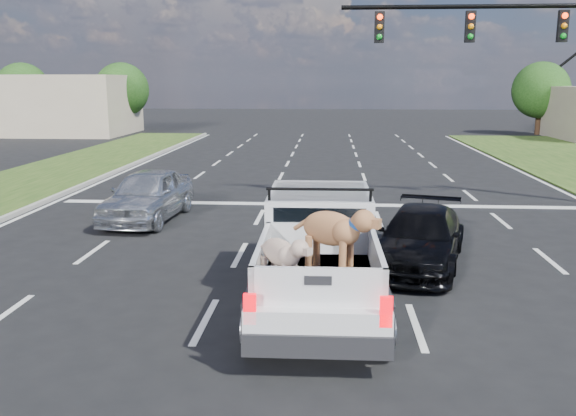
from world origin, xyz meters
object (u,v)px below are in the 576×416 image
Objects in this scene: traffic_signal at (554,56)px; pickup_truck at (319,250)px; silver_sedan at (148,195)px; black_coupe at (420,238)px.

traffic_signal reaches higher than pickup_truck.
traffic_signal is at bearing 18.11° from silver_sedan.
silver_sedan is (-12.12, -3.05, -3.99)m from traffic_signal.
silver_sedan is at bearing 127.52° from pickup_truck.
silver_sedan reaches higher than black_coupe.
pickup_truck is 3.29m from black_coupe.
pickup_truck reaches higher than black_coupe.
pickup_truck reaches higher than silver_sedan.
silver_sedan is 1.03× the size of black_coupe.
pickup_truck is at bearing -116.26° from black_coupe.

